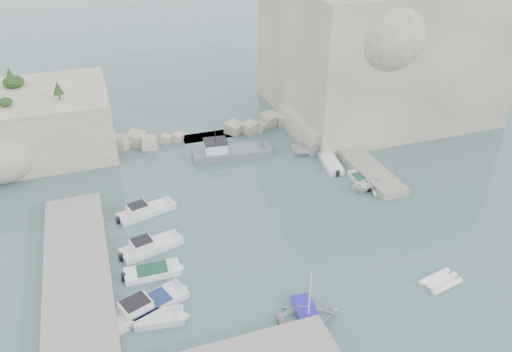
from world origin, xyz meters
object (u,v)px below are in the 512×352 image
object	(u,v)px
rowboat	(308,319)
tender_east_a	(366,190)
motorboat_e	(160,321)
inflatable_dinghy	(440,283)
motorboat_c	(153,274)
tender_east_b	(360,182)
motorboat_d	(148,309)
work_boat	(231,156)
motorboat_a	(147,213)
motorboat_b	(152,249)
tender_east_c	(331,165)
tender_east_d	(309,154)

from	to	relation	value
rowboat	tender_east_a	size ratio (longest dim) A/B	1.27
motorboat_e	inflatable_dinghy	world-z (taller)	motorboat_e
motorboat_c	tender_east_b	xyz separation A→B (m)	(22.93, 7.26, 0.00)
motorboat_d	work_boat	xyz separation A→B (m)	(12.68, 21.07, 0.00)
motorboat_e	motorboat_a	bearing A→B (deg)	93.66
motorboat_b	tender_east_b	xyz separation A→B (m)	(22.50, 4.00, 0.00)
motorboat_a	motorboat_d	distance (m)	12.61
tender_east_c	motorboat_c	bearing A→B (deg)	127.36
motorboat_e	work_boat	distance (m)	25.56
motorboat_e	tender_east_c	distance (m)	27.54
motorboat_c	tender_east_d	world-z (taller)	tender_east_d
motorboat_d	inflatable_dinghy	xyz separation A→B (m)	(22.24, -4.73, 0.00)
tender_east_c	work_boat	bearing A→B (deg)	68.59
inflatable_dinghy	tender_east_c	xyz separation A→B (m)	(0.30, 19.94, 0.00)
inflatable_dinghy	tender_east_c	world-z (taller)	tender_east_c
motorboat_b	tender_east_b	world-z (taller)	motorboat_b
tender_east_b	rowboat	bearing A→B (deg)	142.84
rowboat	motorboat_c	bearing A→B (deg)	53.54
motorboat_b	rowboat	xyz separation A→B (m)	(9.47, -11.76, 0.00)
motorboat_e	inflatable_dinghy	distance (m)	21.88
inflatable_dinghy	work_boat	xyz separation A→B (m)	(-9.56, 25.81, 0.00)
motorboat_d	work_boat	world-z (taller)	work_boat
motorboat_b	inflatable_dinghy	xyz separation A→B (m)	(20.91, -11.67, 0.00)
motorboat_c	work_boat	world-z (taller)	work_boat
tender_east_b	tender_east_d	distance (m)	7.94
motorboat_d	tender_east_d	size ratio (longest dim) A/B	1.51
motorboat_b	inflatable_dinghy	bearing A→B (deg)	-43.71
tender_east_b	tender_east_c	distance (m)	4.45
motorboat_e	tender_east_a	xyz separation A→B (m)	(23.03, 10.85, 0.00)
motorboat_a	rowboat	world-z (taller)	motorboat_a
motorboat_d	motorboat_e	bearing A→B (deg)	-87.96
inflatable_dinghy	tender_east_a	distance (m)	14.19
inflatable_dinghy	motorboat_d	bearing A→B (deg)	157.24
inflatable_dinghy	work_boat	size ratio (longest dim) A/B	0.34
motorboat_a	rowboat	distance (m)	19.55
motorboat_c	inflatable_dinghy	size ratio (longest dim) A/B	1.45
rowboat	inflatable_dinghy	distance (m)	11.44
rowboat	tender_east_d	distance (m)	25.58
motorboat_b	motorboat_d	distance (m)	7.07
work_boat	motorboat_b	bearing A→B (deg)	-122.71
inflatable_dinghy	work_boat	world-z (taller)	work_boat
motorboat_d	tender_east_b	size ratio (longest dim) A/B	1.68
motorboat_a	tender_east_b	world-z (taller)	motorboat_a
tender_east_b	tender_east_d	size ratio (longest dim) A/B	0.90
motorboat_a	inflatable_dinghy	size ratio (longest dim) A/B	1.79
motorboat_a	rowboat	bearing A→B (deg)	-78.06
motorboat_e	inflatable_dinghy	bearing A→B (deg)	-0.42
motorboat_d	tender_east_b	distance (m)	26.23
motorboat_a	motorboat_e	xyz separation A→B (m)	(-1.11, -13.94, 0.00)
rowboat	inflatable_dinghy	world-z (taller)	rowboat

